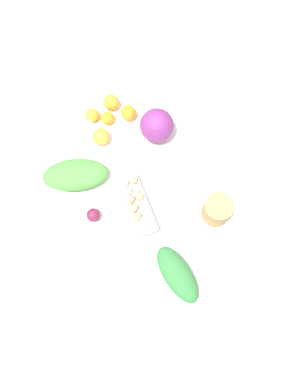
% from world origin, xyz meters
% --- Properties ---
extents(ground_plane, '(8.00, 8.00, 0.00)m').
position_xyz_m(ground_plane, '(0.00, 0.00, 0.00)').
color(ground_plane, '#B2A899').
extents(dining_table, '(1.17, 0.86, 0.74)m').
position_xyz_m(dining_table, '(0.00, 0.00, 0.63)').
color(dining_table, silver).
rests_on(dining_table, ground_plane).
extents(cabbage_purple, '(0.16, 0.16, 0.16)m').
position_xyz_m(cabbage_purple, '(-0.19, 0.26, 0.82)').
color(cabbage_purple, '#7A2D75').
rests_on(cabbage_purple, dining_table).
extents(egg_carton, '(0.31, 0.20, 0.09)m').
position_xyz_m(egg_carton, '(0.03, -0.07, 0.78)').
color(egg_carton, '#B7B7B2').
rests_on(egg_carton, dining_table).
extents(paper_bag, '(0.13, 0.13, 0.11)m').
position_xyz_m(paper_bag, '(0.29, 0.17, 0.80)').
color(paper_bag, '#A87F51').
rests_on(paper_bag, dining_table).
extents(greens_bunch_beet_tops, '(0.31, 0.34, 0.09)m').
position_xyz_m(greens_bunch_beet_tops, '(-0.27, -0.18, 0.78)').
color(greens_bunch_beet_tops, '#4C933D').
rests_on(greens_bunch_beet_tops, dining_table).
extents(greens_bunch_kale, '(0.28, 0.17, 0.08)m').
position_xyz_m(greens_bunch_kale, '(0.37, -0.15, 0.78)').
color(greens_bunch_kale, '#337538').
rests_on(greens_bunch_kale, dining_table).
extents(beet_root, '(0.06, 0.06, 0.06)m').
position_xyz_m(beet_root, '(-0.07, -0.24, 0.77)').
color(beet_root, maroon).
rests_on(beet_root, dining_table).
extents(orange_0, '(0.07, 0.07, 0.07)m').
position_xyz_m(orange_0, '(-0.47, 0.09, 0.77)').
color(orange_0, orange).
rests_on(orange_0, dining_table).
extents(orange_1, '(0.08, 0.08, 0.08)m').
position_xyz_m(orange_1, '(-0.36, 0.22, 0.78)').
color(orange_1, orange).
rests_on(orange_1, dining_table).
extents(orange_2, '(0.08, 0.08, 0.08)m').
position_xyz_m(orange_2, '(-0.46, 0.20, 0.78)').
color(orange_2, orange).
rests_on(orange_2, dining_table).
extents(orange_3, '(0.07, 0.07, 0.07)m').
position_xyz_m(orange_3, '(-0.41, 0.13, 0.77)').
color(orange_3, orange).
rests_on(orange_3, dining_table).
extents(orange_4, '(0.08, 0.08, 0.08)m').
position_xyz_m(orange_4, '(-0.35, 0.04, 0.78)').
color(orange_4, '#F9A833').
rests_on(orange_4, dining_table).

